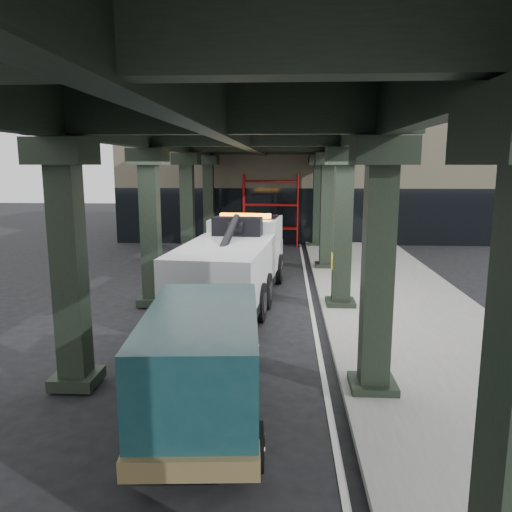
% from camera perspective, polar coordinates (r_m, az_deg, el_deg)
% --- Properties ---
extents(ground, '(90.00, 90.00, 0.00)m').
position_cam_1_polar(ground, '(14.14, -0.19, -8.18)').
color(ground, black).
rests_on(ground, ground).
extents(sidewalk, '(5.00, 40.00, 0.15)m').
position_cam_1_polar(sidewalk, '(16.41, 16.23, -5.69)').
color(sidewalk, gray).
rests_on(sidewalk, ground).
extents(lane_stripe, '(0.12, 38.00, 0.01)m').
position_cam_1_polar(lane_stripe, '(16.04, 6.36, -5.96)').
color(lane_stripe, silver).
rests_on(lane_stripe, ground).
extents(viaduct, '(7.40, 32.00, 6.40)m').
position_cam_1_polar(viaduct, '(15.46, -1.25, 13.94)').
color(viaduct, black).
rests_on(viaduct, ground).
extents(building, '(22.00, 10.00, 8.00)m').
position_cam_1_polar(building, '(33.40, 5.47, 9.47)').
color(building, '#C6B793').
rests_on(building, ground).
extents(scaffolding, '(3.08, 0.88, 4.00)m').
position_cam_1_polar(scaffolding, '(28.14, 1.69, 5.49)').
color(scaffolding, '#AA0E0D').
rests_on(scaffolding, ground).
extents(tow_truck, '(3.27, 8.97, 2.88)m').
position_cam_1_polar(tow_truck, '(16.79, -2.35, -0.26)').
color(tow_truck, black).
rests_on(tow_truck, ground).
extents(towed_van, '(2.37, 5.22, 2.06)m').
position_cam_1_polar(towed_van, '(9.09, -6.00, -11.58)').
color(towed_van, '#123940').
rests_on(towed_van, ground).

